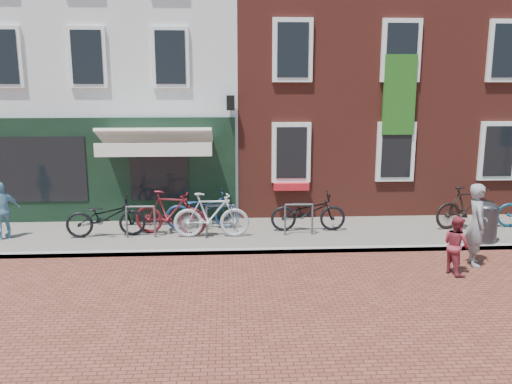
{
  "coord_description": "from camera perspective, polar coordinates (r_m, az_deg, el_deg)",
  "views": [
    {
      "loc": [
        -1.34,
        -11.85,
        3.96
      ],
      "look_at": [
        -0.62,
        0.72,
        1.34
      ],
      "focal_mm": 37.26,
      "sensor_mm": 36.0,
      "label": 1
    }
  ],
  "objects": [
    {
      "name": "woman",
      "position": [
        12.54,
        22.59,
        -3.25
      ],
      "size": [
        0.56,
        0.74,
        1.82
      ],
      "primitive_type": "imported",
      "rotation": [
        0.0,
        0.0,
        1.37
      ],
      "color": "gray",
      "rests_on": "ground"
    },
    {
      "name": "cafe_person",
      "position": [
        14.63,
        -25.55,
        -1.82
      ],
      "size": [
        0.87,
        0.81,
        1.44
      ],
      "primitive_type": "imported",
      "rotation": [
        0.0,
        0.0,
        3.84
      ],
      "color": "#6798B1",
      "rests_on": "sidewalk"
    },
    {
      "name": "boy",
      "position": [
        11.88,
        20.69,
        -5.35
      ],
      "size": [
        0.63,
        0.72,
        1.24
      ],
      "primitive_type": "imported",
      "rotation": [
        0.0,
        0.0,
        1.87
      ],
      "color": "maroon",
      "rests_on": "ground"
    },
    {
      "name": "bicycle_4",
      "position": [
        14.02,
        5.61,
        -2.1
      ],
      "size": [
        1.98,
        0.73,
        1.03
      ],
      "primitive_type": "imported",
      "rotation": [
        0.0,
        0.0,
        1.55
      ],
      "color": "black",
      "rests_on": "sidewalk"
    },
    {
      "name": "building_brick_right",
      "position": [
        21.07,
        23.76,
        13.62
      ],
      "size": [
        6.0,
        8.0,
        10.0
      ],
      "primitive_type": "cube",
      "color": "maroon",
      "rests_on": "ground"
    },
    {
      "name": "bicycle_0",
      "position": [
        13.96,
        -15.82,
        -2.56
      ],
      "size": [
        2.03,
        0.89,
        1.03
      ],
      "primitive_type": "imported",
      "rotation": [
        0.0,
        0.0,
        1.68
      ],
      "color": "black",
      "rests_on": "sidewalk"
    },
    {
      "name": "bicycle_5",
      "position": [
        15.3,
        21.77,
        -1.51
      ],
      "size": [
        1.97,
        0.9,
        1.15
      ],
      "primitive_type": "imported",
      "rotation": [
        0.0,
        0.0,
        1.77
      ],
      "color": "black",
      "rests_on": "sidewalk"
    },
    {
      "name": "litter_bin",
      "position": [
        14.13,
        23.39,
        -2.78
      ],
      "size": [
        0.58,
        0.58,
        1.07
      ],
      "color": "#313133",
      "rests_on": "sidewalk"
    },
    {
      "name": "building_brick_mid",
      "position": [
        19.17,
        7.0,
        14.78
      ],
      "size": [
        6.0,
        8.0,
        10.0
      ],
      "primitive_type": "cube",
      "color": "maroon",
      "rests_on": "ground"
    },
    {
      "name": "bicycle_3",
      "position": [
        13.41,
        -4.82,
        -2.48
      ],
      "size": [
        1.91,
        0.56,
        1.15
      ],
      "primitive_type": "imported",
      "rotation": [
        0.0,
        0.0,
        1.56
      ],
      "color": "#B7B7B9",
      "rests_on": "sidewalk"
    },
    {
      "name": "sidewalk",
      "position": [
        14.11,
        6.43,
        -4.41
      ],
      "size": [
        24.0,
        3.0,
        0.1
      ],
      "primitive_type": "cube",
      "color": "slate",
      "rests_on": "ground"
    },
    {
      "name": "building_stucco",
      "position": [
        19.21,
        -14.63,
        13.0
      ],
      "size": [
        8.0,
        8.0,
        9.0
      ],
      "primitive_type": "cube",
      "color": "silver",
      "rests_on": "ground"
    },
    {
      "name": "bicycle_2",
      "position": [
        14.22,
        -5.76,
        -1.91
      ],
      "size": [
        1.99,
        0.77,
        1.03
      ],
      "primitive_type": "imported",
      "rotation": [
        0.0,
        0.0,
        1.62
      ],
      "color": "navy",
      "rests_on": "sidewalk"
    },
    {
      "name": "ground",
      "position": [
        12.57,
        3.05,
        -6.63
      ],
      "size": [
        80.0,
        80.0,
        0.0
      ],
      "primitive_type": "plane",
      "color": "brown"
    },
    {
      "name": "bicycle_1",
      "position": [
        13.76,
        -9.19,
        -2.22
      ],
      "size": [
        1.98,
        0.98,
        1.15
      ],
      "primitive_type": "imported",
      "rotation": [
        0.0,
        0.0,
        1.33
      ],
      "color": "#5C1118",
      "rests_on": "sidewalk"
    }
  ]
}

